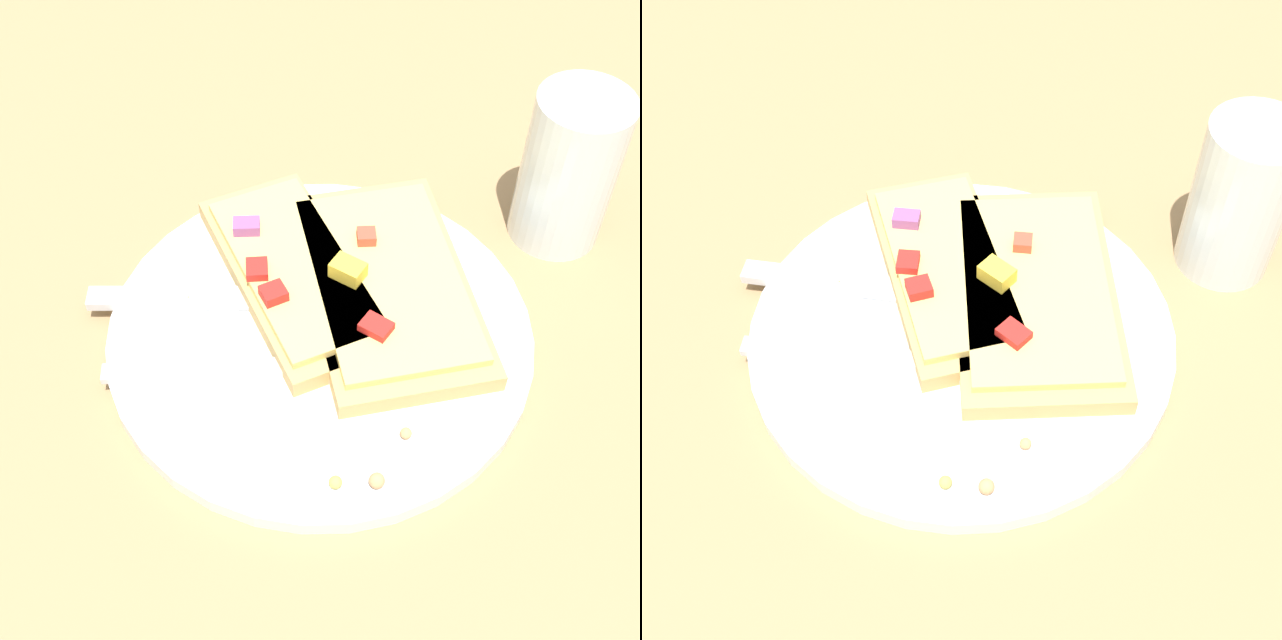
% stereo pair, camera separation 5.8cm
% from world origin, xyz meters
% --- Properties ---
extents(ground_plane, '(4.00, 4.00, 0.00)m').
position_xyz_m(ground_plane, '(0.00, 0.00, 0.00)').
color(ground_plane, '#9E7A51').
extents(plate, '(0.28, 0.28, 0.01)m').
position_xyz_m(plate, '(0.00, 0.00, 0.01)').
color(plate, white).
rests_on(plate, ground).
extents(fork, '(0.20, 0.04, 0.01)m').
position_xyz_m(fork, '(-0.02, -0.03, 0.01)').
color(fork, silver).
rests_on(fork, plate).
extents(knife, '(0.21, 0.03, 0.01)m').
position_xyz_m(knife, '(-0.07, 0.02, 0.01)').
color(knife, silver).
rests_on(knife, plate).
extents(pizza_slice_main, '(0.15, 0.21, 0.03)m').
position_xyz_m(pizza_slice_main, '(0.04, 0.03, 0.02)').
color(pizza_slice_main, tan).
rests_on(pizza_slice_main, plate).
extents(pizza_slice_corner, '(0.15, 0.19, 0.03)m').
position_xyz_m(pizza_slice_corner, '(-0.02, 0.04, 0.02)').
color(pizza_slice_corner, tan).
rests_on(pizza_slice_corner, plate).
extents(crumb_scatter, '(0.16, 0.14, 0.01)m').
position_xyz_m(crumb_scatter, '(0.02, -0.09, 0.02)').
color(crumb_scatter, tan).
rests_on(crumb_scatter, plate).
extents(drinking_glass, '(0.07, 0.07, 0.12)m').
position_xyz_m(drinking_glass, '(0.17, 0.12, 0.06)').
color(drinking_glass, silver).
rests_on(drinking_glass, ground).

